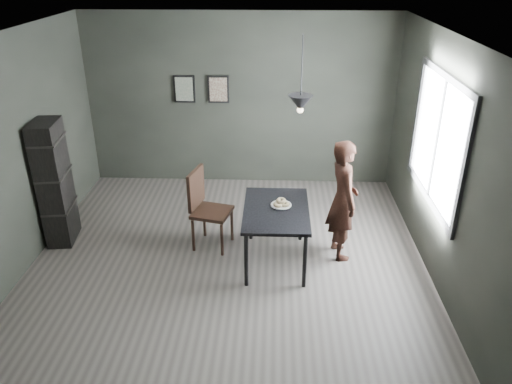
{
  "coord_description": "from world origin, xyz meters",
  "views": [
    {
      "loc": [
        0.57,
        -5.41,
        3.59
      ],
      "look_at": [
        0.35,
        0.05,
        0.95
      ],
      "focal_mm": 35.0,
      "sensor_mm": 36.0,
      "label": 1
    }
  ],
  "objects_px": {
    "wood_chair": "(205,204)",
    "woman": "(343,200)",
    "white_plate": "(281,205)",
    "pendant_lamp": "(300,103)",
    "cafe_table": "(276,214)",
    "shelf_unit": "(55,183)"
  },
  "relations": [
    {
      "from": "shelf_unit",
      "to": "pendant_lamp",
      "type": "bearing_deg",
      "value": -12.72
    },
    {
      "from": "wood_chair",
      "to": "pendant_lamp",
      "type": "distance_m",
      "value": 1.88
    },
    {
      "from": "white_plate",
      "to": "pendant_lamp",
      "type": "height_order",
      "value": "pendant_lamp"
    },
    {
      "from": "wood_chair",
      "to": "shelf_unit",
      "type": "distance_m",
      "value": 2.0
    },
    {
      "from": "woman",
      "to": "shelf_unit",
      "type": "xyz_separation_m",
      "value": [
        -3.75,
        0.23,
        0.05
      ]
    },
    {
      "from": "woman",
      "to": "shelf_unit",
      "type": "height_order",
      "value": "shelf_unit"
    },
    {
      "from": "wood_chair",
      "to": "woman",
      "type": "bearing_deg",
      "value": 8.55
    },
    {
      "from": "cafe_table",
      "to": "wood_chair",
      "type": "xyz_separation_m",
      "value": [
        -0.93,
        0.37,
        -0.06
      ]
    },
    {
      "from": "white_plate",
      "to": "shelf_unit",
      "type": "xyz_separation_m",
      "value": [
        -2.98,
        0.35,
        0.09
      ]
    },
    {
      "from": "woman",
      "to": "cafe_table",
      "type": "bearing_deg",
      "value": 92.45
    },
    {
      "from": "white_plate",
      "to": "pendant_lamp",
      "type": "distance_m",
      "value": 1.31
    },
    {
      "from": "white_plate",
      "to": "shelf_unit",
      "type": "relative_size",
      "value": 0.14
    },
    {
      "from": "white_plate",
      "to": "wood_chair",
      "type": "height_order",
      "value": "wood_chair"
    },
    {
      "from": "shelf_unit",
      "to": "cafe_table",
      "type": "bearing_deg",
      "value": -15.16
    },
    {
      "from": "cafe_table",
      "to": "white_plate",
      "type": "height_order",
      "value": "white_plate"
    },
    {
      "from": "shelf_unit",
      "to": "pendant_lamp",
      "type": "xyz_separation_m",
      "value": [
        3.17,
        -0.33,
        1.21
      ]
    },
    {
      "from": "cafe_table",
      "to": "wood_chair",
      "type": "relative_size",
      "value": 1.11
    },
    {
      "from": "cafe_table",
      "to": "shelf_unit",
      "type": "height_order",
      "value": "shelf_unit"
    },
    {
      "from": "wood_chair",
      "to": "cafe_table",
      "type": "bearing_deg",
      "value": -7.53
    },
    {
      "from": "white_plate",
      "to": "woman",
      "type": "distance_m",
      "value": 0.78
    },
    {
      "from": "woman",
      "to": "wood_chair",
      "type": "xyz_separation_m",
      "value": [
        -1.77,
        0.17,
        -0.17
      ]
    },
    {
      "from": "shelf_unit",
      "to": "pendant_lamp",
      "type": "distance_m",
      "value": 3.41
    }
  ]
}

